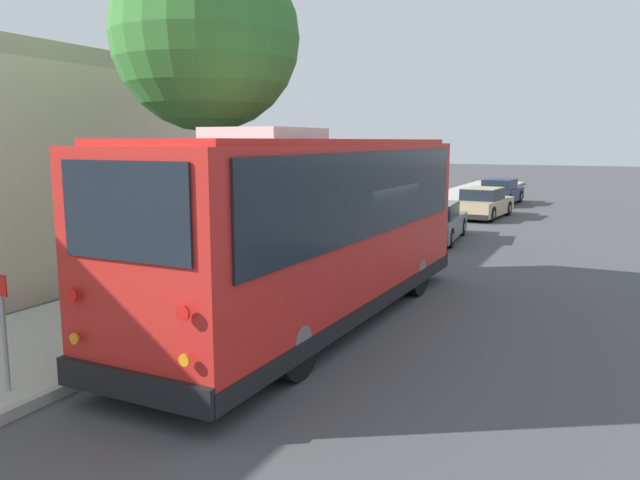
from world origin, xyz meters
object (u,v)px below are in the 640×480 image
at_px(sign_post_near, 4,332).
at_px(sign_post_far, 97,317).
at_px(street_tree, 208,25).
at_px(parked_sedan_tan, 483,204).
at_px(parked_sedan_navy, 500,193).
at_px(shuttle_bus, 316,220).
at_px(parked_sedan_gray, 434,223).

relative_size(sign_post_near, sign_post_far, 1.36).
xyz_separation_m(street_tree, sign_post_far, (-3.57, -0.34, -4.83)).
height_order(parked_sedan_tan, parked_sedan_navy, parked_sedan_navy).
relative_size(shuttle_bus, street_tree, 1.30).
bearing_deg(parked_sedan_tan, shuttle_bus, -174.09).
distance_m(sign_post_near, sign_post_far, 1.59).
bearing_deg(parked_sedan_tan, sign_post_far, -179.81).
height_order(parked_sedan_tan, sign_post_far, parked_sedan_tan).
distance_m(shuttle_bus, parked_sedan_tan, 17.56).
distance_m(shuttle_bus, sign_post_far, 4.13).
xyz_separation_m(parked_sedan_navy, street_tree, (-23.70, 1.77, 4.93)).
bearing_deg(shuttle_bus, sign_post_far, 150.37).
height_order(shuttle_bus, street_tree, street_tree).
bearing_deg(parked_sedan_navy, parked_sedan_tan, -173.46).
height_order(parked_sedan_gray, sign_post_near, sign_post_near).
bearing_deg(parked_sedan_gray, street_tree, 165.26).
distance_m(parked_sedan_tan, sign_post_far, 20.96).
bearing_deg(shuttle_bus, sign_post_near, 159.10).
distance_m(parked_sedan_tan, street_tree, 18.13).
height_order(parked_sedan_tan, street_tree, street_tree).
height_order(parked_sedan_gray, parked_sedan_navy, parked_sedan_navy).
height_order(parked_sedan_navy, sign_post_near, sign_post_near).
height_order(sign_post_near, sign_post_far, sign_post_near).
xyz_separation_m(parked_sedan_tan, sign_post_far, (-20.89, 1.76, 0.10)).
height_order(parked_sedan_gray, sign_post_far, parked_sedan_gray).
bearing_deg(parked_sedan_navy, shuttle_bus, -174.94).
bearing_deg(parked_sedan_tan, street_tree, 178.08).
xyz_separation_m(parked_sedan_gray, parked_sedan_tan, (7.07, -0.29, 0.01)).
bearing_deg(street_tree, sign_post_far, -174.50).
height_order(street_tree, sign_post_near, street_tree).
xyz_separation_m(parked_sedan_tan, sign_post_near, (-22.47, 1.76, 0.33)).
bearing_deg(sign_post_far, parked_sedan_tan, -4.80).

